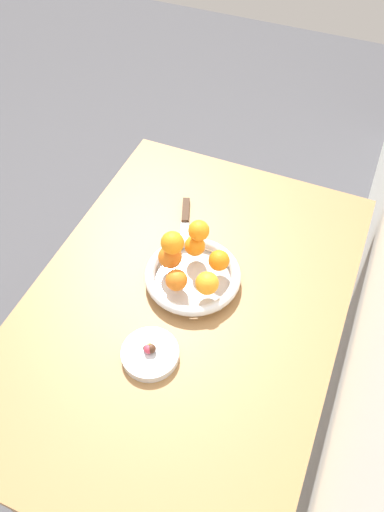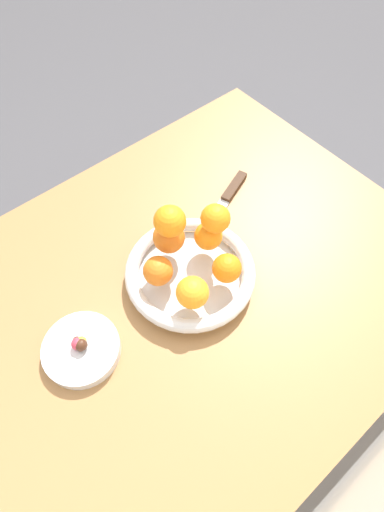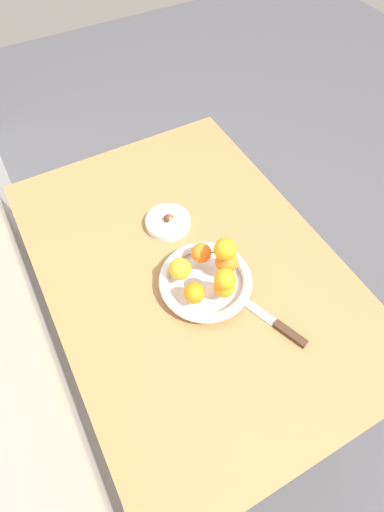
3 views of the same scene
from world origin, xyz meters
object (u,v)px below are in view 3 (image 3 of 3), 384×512
(fruit_bowl, at_px, (205,281))
(orange_3, at_px, (201,253))
(candy_ball_0, at_px, (169,219))
(orange_6, at_px, (225,249))
(knife, at_px, (269,319))
(orange_2, at_px, (227,262))
(dining_table, at_px, (190,283))
(orange_1, at_px, (225,287))
(candy_dish, at_px, (168,222))
(orange_5, at_px, (225,279))
(orange_4, at_px, (180,269))
(candy_ball_1, at_px, (171,217))
(orange_0, at_px, (194,293))
(candy_ball_2, at_px, (167,218))
(candy_ball_3, at_px, (168,217))

(fruit_bowl, relative_size, orange_3, 4.53)
(fruit_bowl, xyz_separation_m, candy_ball_0, (0.23, -0.01, 0.01))
(orange_6, height_order, knife, orange_6)
(knife, bearing_deg, orange_2, 10.56)
(dining_table, xyz_separation_m, orange_2, (-0.07, -0.07, 0.16))
(orange_1, bearing_deg, candy_dish, 2.18)
(orange_5, bearing_deg, orange_4, 31.41)
(orange_1, distance_m, candy_ball_1, 0.30)
(fruit_bowl, xyz_separation_m, orange_6, (0.00, -0.05, 0.11))
(dining_table, distance_m, candy_ball_1, 0.20)
(dining_table, height_order, candy_ball_0, candy_ball_0)
(dining_table, distance_m, orange_1, 0.21)
(dining_table, bearing_deg, orange_0, 156.54)
(fruit_bowl, height_order, orange_3, orange_3)
(candy_ball_0, xyz_separation_m, candy_ball_2, (0.00, 0.01, 0.00))
(orange_0, xyz_separation_m, candy_ball_0, (0.27, -0.06, -0.04))
(orange_0, bearing_deg, dining_table, -23.46)
(candy_ball_3, bearing_deg, orange_0, 166.75)
(orange_0, height_order, orange_1, same)
(orange_1, xyz_separation_m, orange_4, (0.10, 0.07, 0.00))
(orange_0, xyz_separation_m, orange_5, (-0.03, -0.07, 0.05))
(candy_dish, height_order, orange_0, orange_0)
(candy_dish, relative_size, orange_3, 2.45)
(candy_dish, distance_m, orange_0, 0.29)
(orange_2, bearing_deg, candy_ball_1, 10.70)
(orange_2, height_order, candy_ball_3, orange_2)
(orange_2, bearing_deg, dining_table, 42.26)
(orange_1, bearing_deg, orange_0, 74.32)
(orange_3, height_order, candy_ball_0, orange_3)
(orange_3, bearing_deg, candy_ball_2, 4.56)
(candy_ball_3, bearing_deg, orange_2, -167.75)
(orange_1, bearing_deg, orange_6, -29.03)
(dining_table, relative_size, orange_5, 20.74)
(dining_table, xyz_separation_m, candy_ball_2, (0.16, -0.01, 0.12))
(candy_ball_0, bearing_deg, dining_table, 174.19)
(orange_1, height_order, candy_ball_2, orange_1)
(orange_2, relative_size, candy_ball_0, 3.30)
(candy_dish, xyz_separation_m, orange_3, (-0.18, -0.01, 0.06))
(candy_ball_1, height_order, candy_ball_3, candy_ball_3)
(dining_table, relative_size, candy_ball_3, 51.93)
(orange_4, relative_size, candy_ball_2, 2.65)
(orange_1, bearing_deg, candy_ball_1, 0.33)
(orange_2, bearing_deg, candy_ball_2, 13.68)
(candy_ball_2, height_order, candy_ball_3, same)
(orange_1, relative_size, knife, 0.21)
(orange_2, distance_m, candy_ball_2, 0.24)
(orange_2, bearing_deg, orange_1, 144.41)
(candy_ball_3, xyz_separation_m, knife, (-0.40, -0.08, -0.03))
(candy_ball_0, relative_size, knife, 0.07)
(dining_table, distance_m, candy_dish, 0.19)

